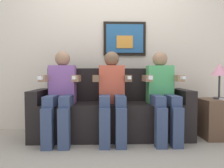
{
  "coord_description": "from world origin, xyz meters",
  "views": [
    {
      "loc": [
        -0.09,
        -2.33,
        0.82
      ],
      "look_at": [
        0.0,
        0.15,
        0.7
      ],
      "focal_mm": 32.65,
      "sensor_mm": 36.0,
      "label": 1
    }
  ],
  "objects_px": {
    "couch": "(112,113)",
    "spare_remote_on_table": "(223,99)",
    "person_in_middle": "(112,92)",
    "person_on_right": "(162,91)",
    "person_on_left": "(61,92)",
    "table_lamp": "(220,71)",
    "side_table_right": "(216,118)"
  },
  "relations": [
    {
      "from": "couch",
      "to": "spare_remote_on_table",
      "type": "bearing_deg",
      "value": -9.32
    },
    {
      "from": "person_in_middle",
      "to": "person_on_right",
      "type": "xyz_separation_m",
      "value": [
        0.62,
        -0.0,
        0.0
      ]
    },
    {
      "from": "person_on_right",
      "to": "couch",
      "type": "bearing_deg",
      "value": 164.96
    },
    {
      "from": "person_in_middle",
      "to": "spare_remote_on_table",
      "type": "xyz_separation_m",
      "value": [
        1.37,
        -0.06,
        -0.1
      ]
    },
    {
      "from": "person_on_left",
      "to": "couch",
      "type": "bearing_deg",
      "value": 15.04
    },
    {
      "from": "couch",
      "to": "person_on_right",
      "type": "bearing_deg",
      "value": -15.04
    },
    {
      "from": "table_lamp",
      "to": "couch",
      "type": "bearing_deg",
      "value": 177.06
    },
    {
      "from": "person_on_left",
      "to": "spare_remote_on_table",
      "type": "height_order",
      "value": "person_on_left"
    },
    {
      "from": "couch",
      "to": "person_on_right",
      "type": "height_order",
      "value": "person_on_right"
    },
    {
      "from": "side_table_right",
      "to": "spare_remote_on_table",
      "type": "xyz_separation_m",
      "value": [
        0.02,
        -0.12,
        0.26
      ]
    },
    {
      "from": "person_on_left",
      "to": "table_lamp",
      "type": "relative_size",
      "value": 2.41
    },
    {
      "from": "person_on_left",
      "to": "spare_remote_on_table",
      "type": "relative_size",
      "value": 8.54
    },
    {
      "from": "side_table_right",
      "to": "spare_remote_on_table",
      "type": "distance_m",
      "value": 0.29
    },
    {
      "from": "person_in_middle",
      "to": "spare_remote_on_table",
      "type": "height_order",
      "value": "person_in_middle"
    },
    {
      "from": "spare_remote_on_table",
      "to": "person_on_left",
      "type": "bearing_deg",
      "value": 178.37
    },
    {
      "from": "spare_remote_on_table",
      "to": "table_lamp",
      "type": "bearing_deg",
      "value": 77.81
    },
    {
      "from": "person_in_middle",
      "to": "spare_remote_on_table",
      "type": "relative_size",
      "value": 8.54
    },
    {
      "from": "couch",
      "to": "side_table_right",
      "type": "height_order",
      "value": "couch"
    },
    {
      "from": "couch",
      "to": "person_on_left",
      "type": "bearing_deg",
      "value": -164.96
    },
    {
      "from": "couch",
      "to": "side_table_right",
      "type": "distance_m",
      "value": 1.36
    },
    {
      "from": "person_on_left",
      "to": "table_lamp",
      "type": "distance_m",
      "value": 2.04
    },
    {
      "from": "person_on_right",
      "to": "person_in_middle",
      "type": "bearing_deg",
      "value": 179.96
    },
    {
      "from": "person_in_middle",
      "to": "side_table_right",
      "type": "height_order",
      "value": "person_in_middle"
    },
    {
      "from": "person_in_middle",
      "to": "table_lamp",
      "type": "distance_m",
      "value": 1.43
    },
    {
      "from": "couch",
      "to": "person_in_middle",
      "type": "height_order",
      "value": "person_in_middle"
    },
    {
      "from": "person_on_right",
      "to": "spare_remote_on_table",
      "type": "distance_m",
      "value": 0.75
    },
    {
      "from": "person_in_middle",
      "to": "side_table_right",
      "type": "bearing_deg",
      "value": 2.59
    },
    {
      "from": "person_on_right",
      "to": "side_table_right",
      "type": "distance_m",
      "value": 0.81
    },
    {
      "from": "person_in_middle",
      "to": "side_table_right",
      "type": "relative_size",
      "value": 2.22
    },
    {
      "from": "side_table_right",
      "to": "spare_remote_on_table",
      "type": "bearing_deg",
      "value": -81.97
    },
    {
      "from": "spare_remote_on_table",
      "to": "person_on_right",
      "type": "bearing_deg",
      "value": 175.63
    },
    {
      "from": "person_on_left",
      "to": "person_on_right",
      "type": "distance_m",
      "value": 1.25
    }
  ]
}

